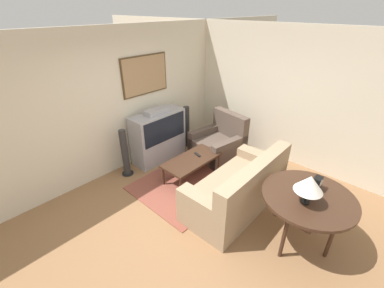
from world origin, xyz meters
The scene contains 14 objects.
ground_plane centered at (0.00, 0.00, 0.00)m, with size 12.00×12.00×0.00m, color #8E6642.
wall_back centered at (0.01, 2.13, 1.36)m, with size 12.00×0.10×2.70m.
wall_right centered at (2.63, 0.00, 1.35)m, with size 0.06×12.00×2.70m.
area_rug centered at (0.68, 0.69, 0.01)m, with size 2.18×1.55×0.01m.
tv centered at (0.77, 1.79, 0.54)m, with size 1.16×0.46×1.14m.
couch centered at (0.64, -0.33, 0.34)m, with size 1.87×0.92×0.95m.
armchair centered at (1.75, 0.93, 0.29)m, with size 1.06×1.06×0.94m.
coffee_table centered at (0.72, 0.77, 0.38)m, with size 1.16×0.55×0.42m.
console_table centered at (0.64, -1.38, 0.74)m, with size 1.19×1.19×0.81m.
table_lamp centered at (0.47, -1.38, 1.10)m, with size 0.34×0.34×0.40m.
mantel_clock centered at (0.82, -1.38, 0.91)m, with size 0.14×0.10×0.19m.
remote centered at (0.89, 0.79, 0.43)m, with size 0.08×0.17×0.02m.
speaker_tower_left centered at (-0.07, 1.79, 0.45)m, with size 0.23×0.23×0.96m.
speaker_tower_right centered at (1.62, 1.79, 0.45)m, with size 0.23×0.23×0.96m.
Camera 1 is at (-2.28, -2.04, 2.97)m, focal length 24.00 mm.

